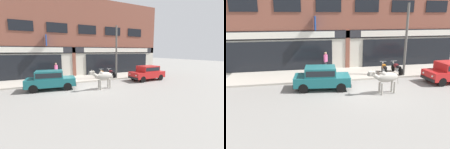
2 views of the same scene
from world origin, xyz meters
The scene contains 10 objects.
ground_plane centered at (0.00, 0.00, 0.00)m, with size 90.00×90.00×0.00m, color gray.
sidewalk centered at (0.00, 4.02, 0.07)m, with size 19.00×3.64×0.13m, color #A8A093.
shop_building centered at (0.00, 6.10, 4.24)m, with size 23.00×1.40×8.91m.
cow centered at (0.77, -0.77, 1.01)m, with size 2.14×0.76×1.61m.
car_0 centered at (-2.91, 0.85, 0.81)m, with size 3.74×2.00×1.46m.
car_1 centered at (6.17, 0.58, 0.81)m, with size 3.68×1.77×1.46m.
motorcycle_0 centered at (2.34, 3.21, 0.52)m, with size 0.64×1.79×0.88m.
motorcycle_1 centered at (3.40, 3.19, 0.52)m, with size 0.52×1.81×0.88m.
pedestrian centered at (-2.07, 4.86, 1.12)m, with size 0.32×0.47×1.60m.
utility_pole centered at (3.64, 2.50, 2.80)m, with size 0.18×0.18×5.33m, color #595651.
Camera 2 is at (-4.47, -12.45, 4.59)m, focal length 35.00 mm.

